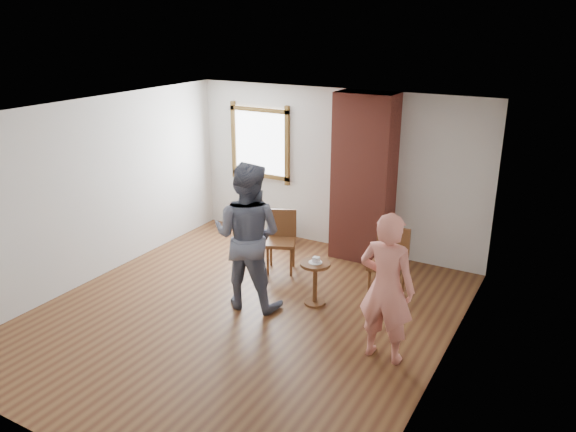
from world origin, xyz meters
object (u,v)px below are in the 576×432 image
object	(u,v)px
stoneware_crock	(283,231)
dining_chair_left	(281,237)
side_table	(315,276)
man	(248,236)
dining_chair_right	(390,259)
person_pink	(386,288)

from	to	relation	value
stoneware_crock	dining_chair_left	world-z (taller)	dining_chair_left
side_table	man	world-z (taller)	man
dining_chair_right	man	world-z (taller)	man
dining_chair_left	person_pink	size ratio (longest dim) A/B	0.53
dining_chair_right	side_table	size ratio (longest dim) A/B	1.62
dining_chair_right	side_table	bearing A→B (deg)	-140.61
dining_chair_right	man	size ratio (longest dim) A/B	0.50
man	side_table	bearing A→B (deg)	-158.93
stoneware_crock	dining_chair_left	xyz separation A→B (m)	(0.49, -0.91, 0.29)
dining_chair_left	side_table	size ratio (longest dim) A/B	1.53
man	person_pink	xyz separation A→B (m)	(1.99, -0.31, -0.11)
stoneware_crock	dining_chair_left	distance (m)	1.08
stoneware_crock	man	size ratio (longest dim) A/B	0.23
side_table	person_pink	bearing A→B (deg)	-31.06
dining_chair_left	side_table	bearing A→B (deg)	-61.41
dining_chair_right	person_pink	world-z (taller)	person_pink
man	dining_chair_left	bearing A→B (deg)	-89.61
stoneware_crock	person_pink	size ratio (longest dim) A/B	0.26
dining_chair_left	dining_chair_right	xyz separation A→B (m)	(1.72, -0.05, 0.03)
stoneware_crock	side_table	size ratio (longest dim) A/B	0.74
person_pink	man	bearing A→B (deg)	-7.44
side_table	dining_chair_left	bearing A→B (deg)	141.69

